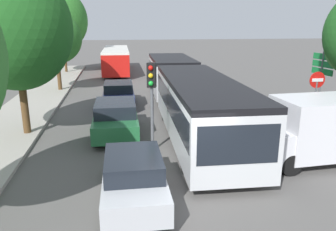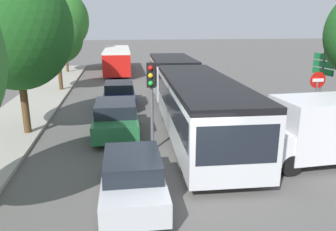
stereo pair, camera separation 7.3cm
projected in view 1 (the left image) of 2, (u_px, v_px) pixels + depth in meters
The scene contains 14 objects.
ground_plane at pixel (185, 195), 9.40m from camera, with size 200.00×200.00×0.00m, color #565451.
kerb_strip_left at pixel (36, 101), 20.73m from camera, with size 3.20×36.09×0.14m, color #9E998E.
articulated_bus at pixel (185, 88), 17.16m from camera, with size 3.34×17.57×2.60m.
city_bus_rear at pixel (116, 58), 33.58m from camera, with size 2.68×11.11×2.38m.
queued_car_silver at pixel (134, 176), 9.05m from camera, with size 1.71×3.92×1.35m.
queued_car_green at pixel (116, 118), 14.42m from camera, with size 1.93×4.41×1.52m.
queued_car_navy at pixel (119, 94), 19.52m from camera, with size 1.83×4.19×1.45m.
white_van at pixel (327, 127), 11.51m from camera, with size 5.09×2.21×2.31m.
traffic_light at pixel (152, 87), 12.06m from camera, with size 0.38×0.40×3.40m.
no_entry_sign at pixel (316, 94), 14.02m from camera, with size 0.70×0.08×2.82m.
direction_sign_post at pixel (322, 73), 15.31m from camera, with size 0.17×1.40×3.60m.
tree_left_mid at pixel (15, 29), 13.26m from camera, with size 4.57×4.57×7.11m.
tree_left_far at pixel (56, 40), 22.96m from camera, with size 3.61×3.61×5.57m.
tree_left_distant at pixel (62, 20), 31.71m from camera, with size 4.85×4.85×7.95m.
Camera 1 is at (-1.82, -8.25, 4.74)m, focal length 35.00 mm.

